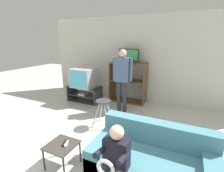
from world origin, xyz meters
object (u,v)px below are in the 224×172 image
television_main (84,77)px  media_shelf (128,82)px  remote_control_white (66,144)px  person_seated_child (114,160)px  person_standing_adult (122,75)px  snack_table (62,147)px  remote_control_black (65,143)px  tv_stand (85,94)px  television_flat (129,56)px  couch (152,163)px  folding_stool (103,106)px

television_main → media_shelf: 1.36m
remote_control_white → person_seated_child: person_seated_child is taller
remote_control_white → person_standing_adult: bearing=61.7°
person_standing_adult → television_main: bearing=170.8°
remote_control_white → snack_table: bearing=-179.7°
remote_control_black → remote_control_white: same height
snack_table → tv_stand: bearing=117.6°
television_flat → television_main: bearing=-154.5°
person_standing_adult → person_seated_child: (0.87, -2.43, -0.45)m
television_main → person_standing_adult: 1.38m
snack_table → person_seated_child: 0.97m
tv_stand → remote_control_white: bearing=-61.0°
television_main → media_shelf: bearing=24.3°
media_shelf → person_seated_child: (0.98, -3.20, -0.07)m
tv_stand → television_flat: (1.23, 0.58, 1.18)m
couch → person_standing_adult: bearing=122.1°
television_flat → remote_control_black: (0.09, -3.04, -1.03)m
television_main → television_flat: 1.50m
tv_stand → remote_control_black: tv_stand is taller
folding_stool → person_seated_child: bearing=-57.9°
television_main → remote_control_white: television_main is taller
television_flat → folding_stool: (0.04, -1.71, -0.93)m
snack_table → person_standing_adult: person_standing_adult is taller
tv_stand → snack_table: tv_stand is taller
media_shelf → television_flat: 0.79m
tv_stand → folding_stool: size_ratio=1.68×
tv_stand → person_standing_adult: (1.36, -0.21, 0.77)m
folding_stool → remote_control_black: folding_stool is taller
television_main → remote_control_black: 2.81m
television_main → television_flat: (1.22, 0.58, 0.65)m
folding_stool → snack_table: bearing=-89.1°
television_flat → person_seated_child: television_flat is taller
folding_stool → person_standing_adult: person_standing_adult is taller
tv_stand → television_main: television_main is taller
folding_stool → person_seated_child: person_seated_child is taller
tv_stand → remote_control_black: (1.33, -2.45, 0.16)m
remote_control_white → person_standing_adult: 2.32m
television_main → television_flat: television_flat is taller
folding_stool → remote_control_white: folding_stool is taller
television_main → person_standing_adult: bearing=-9.2°
person_standing_adult → person_seated_child: person_standing_adult is taller
media_shelf → television_flat: size_ratio=1.97×
tv_stand → television_flat: bearing=25.3°
snack_table → folding_stool: bearing=90.9°
television_flat → media_shelf: bearing=-56.9°
television_main → couch: 3.39m
media_shelf → snack_table: size_ratio=2.91×
folding_stool → remote_control_black: (0.05, -1.32, -0.10)m
remote_control_black → person_standing_adult: (0.03, 2.24, 0.62)m
person_seated_child → tv_stand: bearing=130.1°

